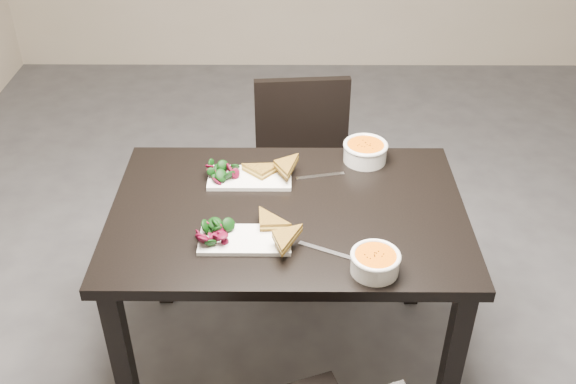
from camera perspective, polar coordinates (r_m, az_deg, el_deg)
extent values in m
plane|color=#47474C|center=(3.00, 8.92, -8.86)|extent=(5.00, 5.00, 0.00)
cube|color=black|center=(2.21, 0.00, -1.91)|extent=(1.20, 0.80, 0.04)
cube|color=black|center=(2.29, -14.13, -14.51)|extent=(0.06, 0.06, 0.71)
cube|color=black|center=(2.29, 14.07, -14.63)|extent=(0.06, 0.06, 0.71)
cube|color=black|center=(2.77, -11.23, -3.82)|extent=(0.06, 0.06, 0.71)
cube|color=black|center=(2.76, 11.33, -3.90)|extent=(0.06, 0.06, 0.71)
cube|color=black|center=(2.89, 1.52, 0.64)|extent=(0.45, 0.45, 0.04)
cube|color=black|center=(2.87, -1.79, -5.25)|extent=(0.04, 0.04, 0.41)
cube|color=black|center=(2.90, 5.35, -4.88)|extent=(0.04, 0.04, 0.41)
cube|color=black|center=(3.16, -2.11, -1.03)|extent=(0.04, 0.04, 0.41)
cube|color=black|center=(3.18, 4.37, -0.74)|extent=(0.04, 0.04, 0.41)
cube|color=black|center=(2.94, 1.23, 6.28)|extent=(0.42, 0.07, 0.40)
cube|color=white|center=(2.07, -3.76, -4.18)|extent=(0.29, 0.14, 0.01)
cylinder|color=white|center=(1.96, 7.59, -6.24)|extent=(0.14, 0.14, 0.06)
cylinder|color=orange|center=(1.94, 7.65, -5.68)|extent=(0.12, 0.12, 0.02)
torus|color=white|center=(1.94, 7.67, -5.53)|extent=(0.15, 0.15, 0.01)
cube|color=silver|center=(2.03, 3.31, -5.12)|extent=(0.17, 0.09, 0.00)
cube|color=white|center=(2.35, -3.35, 1.24)|extent=(0.30, 0.15, 0.01)
cylinder|color=white|center=(2.46, 6.74, 3.38)|extent=(0.16, 0.16, 0.06)
cylinder|color=orange|center=(2.44, 6.78, 3.95)|extent=(0.14, 0.14, 0.02)
torus|color=white|center=(2.44, 6.79, 4.09)|extent=(0.17, 0.17, 0.02)
cube|color=silver|center=(2.37, 2.82, 1.41)|extent=(0.18, 0.05, 0.00)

